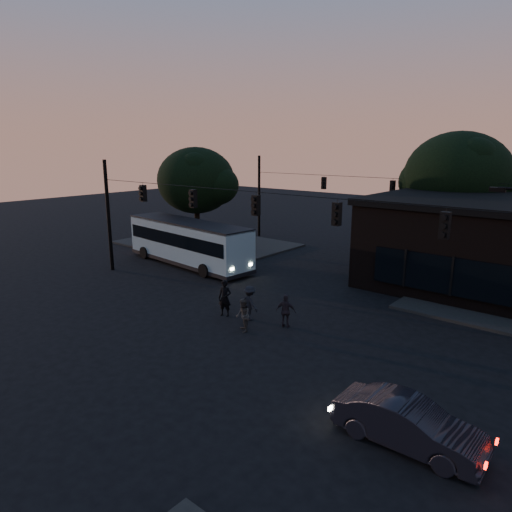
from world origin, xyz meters
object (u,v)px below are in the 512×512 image
Objects in this scene: bus at (188,241)px; pedestrian_b at (243,316)px; pedestrian_c at (286,311)px; building at (509,247)px; pedestrian_a at (225,298)px; pedestrian_d at (250,303)px; car at (408,424)px.

pedestrian_b is (11.09, -6.61, -0.99)m from bus.
bus is at bearing -42.46° from pedestrian_c.
building is 14.37m from pedestrian_c.
pedestrian_d is at bearing -2.54° from pedestrian_a.
bus is 22.44m from car.
car is at bearing 127.85° from pedestrian_c.
pedestrian_c is (-7.85, 4.83, 0.12)m from car.
building reaches higher than pedestrian_c.
pedestrian_d is at bearing -21.78° from bus.
car is 2.43× the size of pedestrian_d.
pedestrian_d is (1.32, 0.40, -0.07)m from pedestrian_a.
pedestrian_d is (10.37, -5.28, -0.91)m from bus.
car is at bearing -86.00° from building.
building is at bearing 33.90° from pedestrian_a.
building reaches higher than pedestrian_d.
building is 16.41m from pedestrian_b.
pedestrian_b is 0.97× the size of pedestrian_c.
pedestrian_d is at bearing -123.58° from building.
pedestrian_c reaches higher than car.
pedestrian_d is at bearing 159.55° from pedestrian_b.
building is 20.47m from bus.
pedestrian_b is at bearing -25.61° from bus.
car is at bearing 171.87° from pedestrian_d.
pedestrian_c is at bearing 94.72° from pedestrian_b.
bus reaches higher than pedestrian_c.
bus is 11.67m from pedestrian_d.
building is at bearing -107.08° from pedestrian_d.
pedestrian_d is (-8.59, -12.94, -1.84)m from building.
bus is at bearing -169.81° from pedestrian_b.
pedestrian_b is (2.04, -0.94, -0.15)m from pedestrian_a.
building reaches higher than pedestrian_b.
building is 9.79× the size of pedestrian_b.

